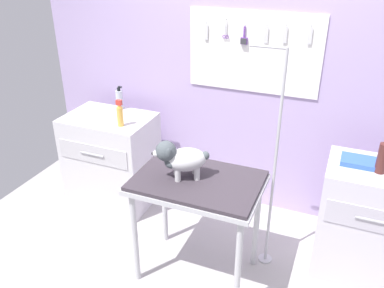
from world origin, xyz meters
TOP-DOWN VIEW (x-y plane):
  - ground at (0.00, 0.00)m, footprint 4.40×4.00m
  - rear_wall_panel at (0.00, 1.28)m, footprint 4.00×0.11m
  - grooming_table at (-0.01, 0.17)m, footprint 0.90×0.61m
  - grooming_arm at (0.46, 0.49)m, footprint 0.30×0.11m
  - dog at (-0.13, 0.14)m, footprint 0.38×0.30m
  - counter_left at (-1.15, 0.79)m, footprint 0.80×0.58m
  - cabinet_right at (1.15, 0.68)m, footprint 0.68×0.54m
  - pump_bottle_white at (-0.93, 0.67)m, footprint 0.05×0.05m
  - spray_bottle_short at (-1.14, 1.01)m, footprint 0.07×0.07m
  - soda_bottle at (1.15, 0.64)m, footprint 0.07×0.07m
  - supply_tray at (1.01, 0.71)m, footprint 0.24×0.18m

SIDE VIEW (x-z plane):
  - ground at x=0.00m, z-range -0.04..0.00m
  - counter_left at x=-1.15m, z-range 0.00..0.89m
  - cabinet_right at x=1.15m, z-range 0.00..0.91m
  - grooming_table at x=-0.01m, z-range 0.33..1.17m
  - grooming_arm at x=0.46m, z-range -0.05..1.68m
  - supply_tray at x=1.01m, z-range 0.90..0.94m
  - spray_bottle_short at x=-1.14m, z-range 0.87..1.10m
  - pump_bottle_white at x=-0.93m, z-range 0.87..1.11m
  - dog at x=-0.13m, z-range 0.86..1.14m
  - soda_bottle at x=1.15m, z-range 0.90..1.15m
  - rear_wall_panel at x=0.00m, z-range 0.01..2.31m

